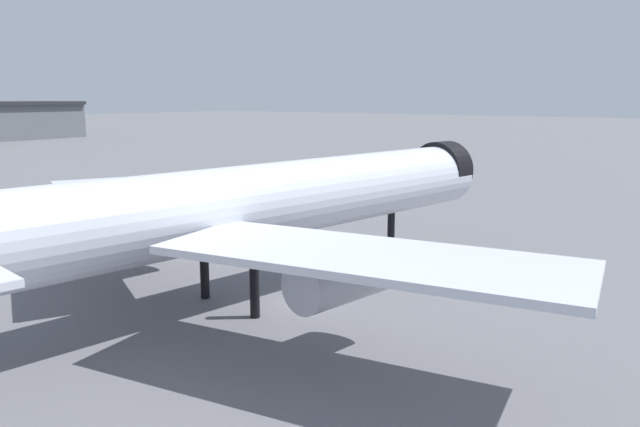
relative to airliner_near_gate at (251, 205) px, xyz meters
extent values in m
plane|color=slate|center=(1.61, -3.67, -7.22)|extent=(900.00, 900.00, 0.00)
cylinder|color=silver|center=(0.32, -0.05, 0.13)|extent=(50.76, 13.37, 5.65)
cone|color=silver|center=(25.27, -3.95, 0.13)|extent=(6.99, 6.43, 5.54)
cylinder|color=black|center=(24.15, -3.77, 0.55)|extent=(3.39, 6.03, 5.70)
cube|color=silver|center=(-1.35, 14.57, -0.58)|extent=(17.48, 23.92, 0.45)
cylinder|color=#B7BAC1|center=(-0.57, 11.69, -2.44)|extent=(7.46, 4.16, 3.11)
cube|color=silver|center=(-5.73, -13.46, -0.58)|extent=(11.58, 23.71, 0.45)
cylinder|color=#B7BAC1|center=(-4.11, -10.96, -2.44)|extent=(7.46, 4.16, 3.11)
cylinder|color=black|center=(16.29, -2.54, -4.96)|extent=(0.68, 0.68, 4.52)
cylinder|color=black|center=(-1.71, 3.27, -4.96)|extent=(0.68, 0.68, 4.52)
cylinder|color=black|center=(-2.63, -2.59, -4.96)|extent=(0.68, 0.68, 4.52)
camera|label=1|loc=(-32.88, -30.09, 7.79)|focal=34.72mm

